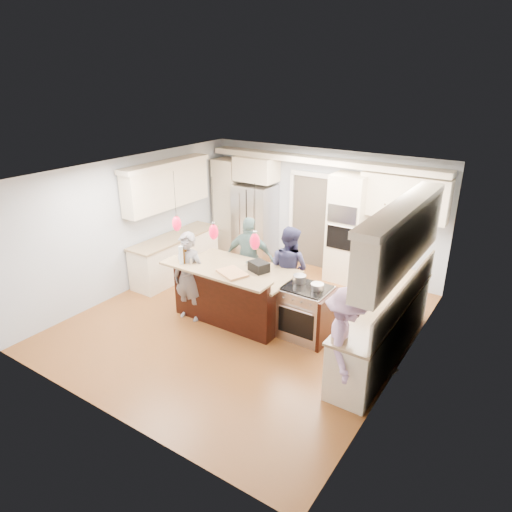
{
  "coord_description": "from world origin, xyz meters",
  "views": [
    {
      "loc": [
        4.16,
        -5.93,
        4.19
      ],
      "look_at": [
        0.0,
        0.35,
        1.15
      ],
      "focal_mm": 32.0,
      "sensor_mm": 36.0,
      "label": 1
    }
  ],
  "objects_px": {
    "kitchen_island": "(236,292)",
    "person_bar_end": "(189,277)",
    "refrigerator": "(255,222)",
    "person_far_left": "(289,269)",
    "island_range": "(307,312)"
  },
  "relations": [
    {
      "from": "island_range",
      "to": "person_far_left",
      "type": "xyz_separation_m",
      "value": [
        -0.76,
        0.7,
        0.36
      ]
    },
    {
      "from": "person_bar_end",
      "to": "person_far_left",
      "type": "distance_m",
      "value": 1.84
    },
    {
      "from": "refrigerator",
      "to": "person_bar_end",
      "type": "bearing_deg",
      "value": -78.12
    },
    {
      "from": "island_range",
      "to": "kitchen_island",
      "type": "bearing_deg",
      "value": -176.92
    },
    {
      "from": "refrigerator",
      "to": "island_range",
      "type": "xyz_separation_m",
      "value": [
        2.71,
        -2.49,
        -0.44
      ]
    },
    {
      "from": "island_range",
      "to": "person_far_left",
      "type": "bearing_deg",
      "value": 137.3
    },
    {
      "from": "refrigerator",
      "to": "kitchen_island",
      "type": "distance_m",
      "value": 2.91
    },
    {
      "from": "person_far_left",
      "to": "person_bar_end",
      "type": "bearing_deg",
      "value": 53.97
    },
    {
      "from": "person_bar_end",
      "to": "refrigerator",
      "type": "bearing_deg",
      "value": 95.51
    },
    {
      "from": "person_far_left",
      "to": "refrigerator",
      "type": "bearing_deg",
      "value": -33.58
    },
    {
      "from": "refrigerator",
      "to": "island_range",
      "type": "bearing_deg",
      "value": -42.59
    },
    {
      "from": "person_bar_end",
      "to": "person_far_left",
      "type": "relative_size",
      "value": 1.0
    },
    {
      "from": "kitchen_island",
      "to": "person_bar_end",
      "type": "height_order",
      "value": "person_bar_end"
    },
    {
      "from": "island_range",
      "to": "person_bar_end",
      "type": "bearing_deg",
      "value": -163.82
    },
    {
      "from": "island_range",
      "to": "person_far_left",
      "type": "height_order",
      "value": "person_far_left"
    }
  ]
}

